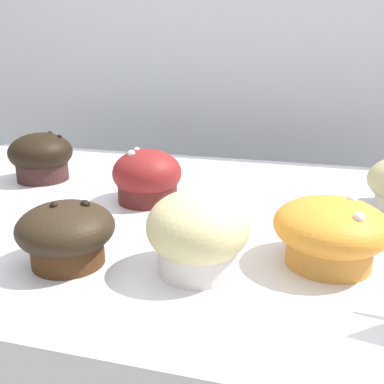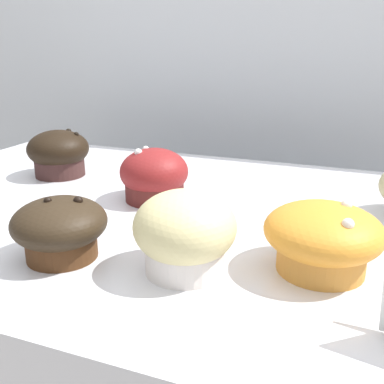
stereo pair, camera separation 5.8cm
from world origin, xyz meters
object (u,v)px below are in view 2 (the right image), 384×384
muffin_front_center (185,233)px  muffin_front_left (59,153)px  muffin_back_center (154,176)px  muffin_back_left (60,228)px  muffin_front_right (323,237)px

muffin_front_center → muffin_front_left: muffin_front_center is taller
muffin_front_left → muffin_back_center: size_ratio=1.05×
muffin_back_center → muffin_front_center: bearing=-56.3°
muffin_back_left → muffin_back_center: bearing=86.7°
muffin_front_left → muffin_front_right: 0.52m
muffin_front_left → muffin_back_left: bearing=-52.9°
muffin_front_right → muffin_back_left: bearing=-165.1°
muffin_back_center → muffin_back_left: bearing=-93.3°
muffin_front_center → muffin_front_right: size_ratio=0.87×
muffin_back_center → muffin_front_left: bearing=165.2°
muffin_back_left → muffin_front_right: 0.28m
muffin_front_center → muffin_front_left: bearing=144.1°
muffin_front_center → muffin_front_right: (0.13, 0.05, -0.01)m
muffin_front_center → muffin_back_left: muffin_front_center is taller
muffin_back_left → muffin_front_left: muffin_front_left is taller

